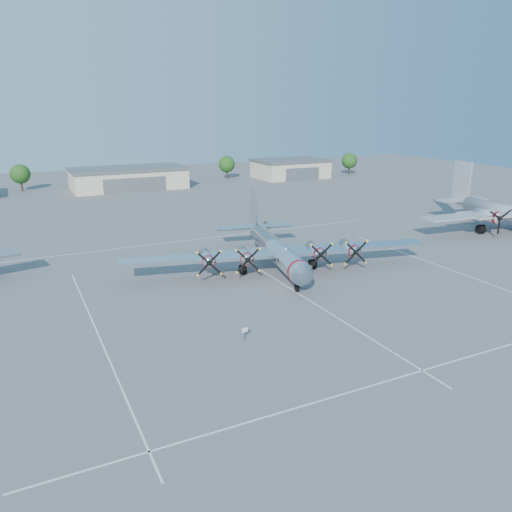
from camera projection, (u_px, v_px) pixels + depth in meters
name	position (u px, v px, depth m)	size (l,w,h in m)	color
ground	(286.00, 286.00, 58.50)	(260.00, 260.00, 0.00)	#5D5D60
parking_lines	(293.00, 290.00, 57.00)	(60.00, 50.08, 0.01)	silver
hangar_center	(129.00, 178.00, 128.17)	(28.60, 14.60, 5.40)	beige
hangar_east	(290.00, 168.00, 148.53)	(20.60, 14.60, 5.40)	beige
tree_west	(20.00, 174.00, 124.04)	(4.80, 4.80, 6.64)	#382619
tree_east	(227.00, 164.00, 145.65)	(4.80, 4.80, 6.64)	#382619
tree_far_east	(349.00, 161.00, 154.90)	(4.80, 4.80, 6.64)	#382619
main_bomber_b29	(275.00, 267.00, 65.19)	(39.30, 26.88, 8.69)	silver
twin_engine_east	(498.00, 229.00, 85.77)	(33.55, 24.12, 10.63)	#A4A4A8
info_placard	(245.00, 331.00, 44.64)	(0.61, 0.17, 1.17)	black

